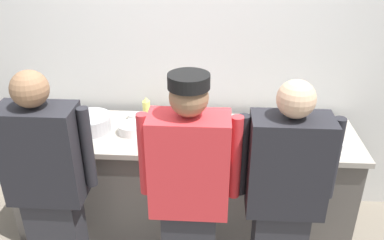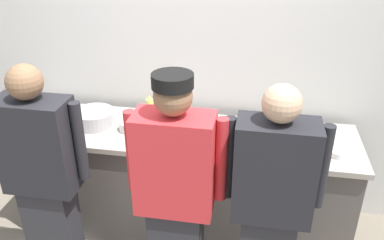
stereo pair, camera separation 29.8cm
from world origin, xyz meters
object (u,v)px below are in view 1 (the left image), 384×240
Objects in this scene: chef_near_left at (49,187)px; squeeze_bottle_secondary at (271,130)px; ramekin_yellow_sauce at (337,145)px; chef_far_right at (283,198)px; plate_stack_front at (131,129)px; plate_stack_rear at (287,128)px; squeeze_bottle_spare at (146,109)px; chef_center at (189,195)px; sheet_tray at (199,131)px; ramekin_orange_sauce at (133,116)px; deli_cup at (322,132)px; mixing_bowl_steel at (90,123)px; squeeze_bottle_primary at (310,137)px.

squeeze_bottle_secondary is at bearing 22.25° from chef_near_left.
chef_far_right is at bearing -129.88° from ramekin_yellow_sauce.
plate_stack_rear is at bearing 4.32° from plate_stack_front.
squeeze_bottle_spare is 2.07× the size of ramekin_yellow_sauce.
chef_center is at bearing -131.09° from plate_stack_rear.
chef_far_right reaches higher than ramekin_yellow_sauce.
sheet_tray is at bearing 128.17° from chef_far_right.
chef_center is 0.84m from plate_stack_front.
deli_cup reaches higher than ramekin_orange_sauce.
mixing_bowl_steel is 1.67× the size of squeeze_bottle_secondary.
mixing_bowl_steel is 3.23× the size of ramekin_yellow_sauce.
ramekin_orange_sauce is (-1.31, 0.35, -0.06)m from squeeze_bottle_primary.
sheet_tray is at bearing -19.14° from ramekin_orange_sauce.
chef_near_left is 6.54× the size of plate_stack_rear.
squeeze_bottle_spare is at bearing 170.77° from deli_cup.
squeeze_bottle_spare is at bearing 173.28° from plate_stack_rear.
squeeze_bottle_spare is 2.25× the size of ramekin_orange_sauce.
squeeze_bottle_spare is 0.13m from ramekin_orange_sauce.
deli_cup reaches higher than plate_stack_rear.
sheet_tray is (0.82, 0.01, -0.05)m from mixing_bowl_steel.
deli_cup reaches higher than ramekin_yellow_sauce.
chef_center reaches higher than ramekin_orange_sauce.
chef_center reaches higher than chef_far_right.
chef_center is at bearing -142.85° from deli_cup.
squeeze_bottle_primary is (1.67, 0.50, 0.13)m from chef_near_left.
squeeze_bottle_primary reaches higher than plate_stack_rear.
chef_near_left is at bearing -163.25° from squeeze_bottle_primary.
plate_stack_front reaches higher than sheet_tray.
plate_stack_rear is 0.38m from ramekin_yellow_sauce.
chef_near_left is 16.74× the size of ramekin_yellow_sauce.
chef_near_left is 1.75m from squeeze_bottle_primary.
plate_stack_rear is at bearing 48.91° from chef_center.
squeeze_bottle_spare is (-0.94, 0.27, 0.01)m from squeeze_bottle_secondary.
squeeze_bottle_primary is 1.85× the size of ramekin_yellow_sauce.
chef_center is 1.07m from mixing_bowl_steel.
chef_far_right is 1.38m from ramekin_orange_sauce.
chef_far_right reaches higher than squeeze_bottle_secondary.
squeeze_bottle_secondary is 0.47m from ramekin_yellow_sauce.
chef_center is 1.15m from deli_cup.
ramekin_orange_sauce is (-1.07, 0.87, 0.08)m from chef_far_right.
mixing_bowl_steel is (-1.35, 0.68, 0.11)m from chef_far_right.
squeeze_bottle_secondary is 1.09m from ramekin_orange_sauce.
plate_stack_front is at bearing 174.10° from squeeze_bottle_primary.
mixing_bowl_steel reaches higher than plate_stack_front.
chef_center reaches higher than squeeze_bottle_secondary.
chef_far_right reaches higher than squeeze_bottle_spare.
chef_near_left is at bearing 176.48° from chef_center.
ramekin_yellow_sauce is at bearing -4.95° from plate_stack_front.
chef_far_right is 16.59× the size of ramekin_yellow_sauce.
deli_cup is (1.42, -0.22, 0.03)m from ramekin_orange_sauce.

